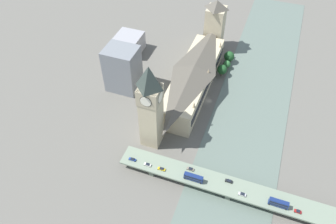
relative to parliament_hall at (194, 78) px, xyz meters
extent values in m
plane|color=#605E56|center=(-15.02, 8.00, -12.03)|extent=(600.00, 600.00, 0.00)
cube|color=slate|center=(-47.62, 8.00, -11.88)|extent=(53.21, 360.00, 0.30)
cube|color=#C1B28E|center=(0.06, 0.00, -2.49)|extent=(24.15, 97.95, 19.08)
cube|color=black|center=(-12.17, 0.00, -1.53)|extent=(0.40, 90.12, 5.72)
pyramid|color=#514C42|center=(0.06, 0.00, 9.61)|extent=(23.67, 95.99, 5.12)
cone|color=tan|center=(-11.02, -37.22, 9.55)|extent=(2.20, 2.20, 5.00)
cone|color=tan|center=(-11.02, 0.00, 9.55)|extent=(2.20, 2.20, 5.00)
cone|color=tan|center=(-11.02, 37.22, 9.55)|extent=(2.20, 2.20, 5.00)
cube|color=#C1B28E|center=(10.90, 59.17, 12.25)|extent=(12.39, 12.39, 48.54)
cube|color=tan|center=(10.90, 59.17, 30.94)|extent=(13.13, 13.13, 11.15)
cylinder|color=black|center=(4.53, 59.17, 30.94)|extent=(0.50, 7.44, 7.44)
cylinder|color=silver|center=(4.40, 59.17, 30.94)|extent=(0.62, 6.89, 6.89)
cylinder|color=black|center=(17.27, 59.17, 30.94)|extent=(0.50, 7.44, 7.44)
cylinder|color=silver|center=(17.39, 59.17, 30.94)|extent=(0.62, 6.89, 6.89)
cylinder|color=black|center=(10.90, 52.80, 30.94)|extent=(7.44, 0.50, 7.44)
cylinder|color=silver|center=(10.90, 52.67, 30.94)|extent=(6.89, 0.62, 6.89)
cylinder|color=black|center=(10.90, 65.54, 30.94)|extent=(7.44, 0.50, 7.44)
cylinder|color=silver|center=(10.90, 65.67, 30.94)|extent=(6.89, 0.62, 6.89)
pyramid|color=#2D3833|center=(10.90, 59.17, 44.20)|extent=(12.64, 12.64, 15.37)
cube|color=#C1B28E|center=(0.06, -60.71, 7.85)|extent=(15.47, 15.47, 39.74)
pyramid|color=#514C42|center=(0.06, -60.71, 31.20)|extent=(15.47, 15.47, 6.96)
cube|color=#5D6A59|center=(-96.07, 80.34, -9.45)|extent=(3.00, 11.86, 5.16)
cube|color=#5D6A59|center=(-47.62, 80.34, -9.45)|extent=(3.00, 11.86, 5.16)
cube|color=#5D6A59|center=(0.82, 80.34, -9.45)|extent=(3.00, 11.86, 5.16)
cube|color=gray|center=(-47.62, 80.34, -6.27)|extent=(138.42, 13.95, 1.20)
cube|color=navy|center=(-75.06, 83.48, -4.22)|extent=(10.98, 2.52, 2.03)
cube|color=black|center=(-75.06, 83.48, -3.81)|extent=(9.88, 2.58, 0.89)
cube|color=navy|center=(-75.06, 83.48, -2.01)|extent=(10.76, 2.52, 2.39)
cube|color=black|center=(-75.06, 83.48, -1.89)|extent=(9.88, 2.58, 1.15)
cube|color=navy|center=(-75.06, 83.48, -0.74)|extent=(10.65, 2.39, 0.16)
cylinder|color=black|center=(-70.43, 82.33, -5.13)|extent=(1.07, 0.28, 1.07)
cylinder|color=black|center=(-70.43, 84.62, -5.13)|extent=(1.07, 0.28, 1.07)
cylinder|color=black|center=(-79.58, 82.33, -5.13)|extent=(1.07, 0.28, 1.07)
cylinder|color=black|center=(-79.58, 84.62, -5.13)|extent=(1.07, 0.28, 1.07)
cube|color=navy|center=(-25.59, 83.74, -4.26)|extent=(11.70, 2.52, 1.94)
cube|color=black|center=(-25.59, 83.74, -3.87)|extent=(10.53, 2.58, 0.85)
cube|color=navy|center=(-25.59, 83.74, -2.15)|extent=(11.47, 2.52, 2.27)
cube|color=black|center=(-25.59, 83.74, -2.04)|extent=(10.53, 2.58, 1.09)
cube|color=navy|center=(-25.59, 83.74, -0.93)|extent=(11.35, 2.39, 0.16)
cylinder|color=black|center=(-20.62, 82.59, -5.11)|extent=(1.10, 0.28, 1.10)
cylinder|color=black|center=(-20.62, 84.89, -5.11)|extent=(1.10, 0.28, 1.10)
cylinder|color=black|center=(-30.45, 82.59, -5.11)|extent=(1.10, 0.28, 1.10)
cylinder|color=black|center=(-30.45, 84.89, -5.11)|extent=(1.10, 0.28, 1.10)
cube|color=gold|center=(-5.14, 83.41, -5.14)|extent=(4.77, 1.78, 0.61)
cube|color=black|center=(-5.28, 83.41, -4.55)|extent=(2.48, 1.60, 0.57)
cylinder|color=black|center=(-3.19, 82.60, -5.36)|extent=(0.62, 0.22, 0.62)
cylinder|color=black|center=(-3.19, 84.21, -5.36)|extent=(0.62, 0.22, 0.62)
cylinder|color=black|center=(-7.09, 82.60, -5.36)|extent=(0.62, 0.22, 0.62)
cylinder|color=black|center=(-7.09, 84.21, -5.36)|extent=(0.62, 0.22, 0.62)
cube|color=silver|center=(4.10, 83.40, -5.08)|extent=(4.52, 1.87, 0.66)
cube|color=black|center=(3.96, 83.40, -4.50)|extent=(2.35, 1.68, 0.50)
cylinder|color=black|center=(5.86, 82.55, -5.31)|extent=(0.71, 0.22, 0.71)
cylinder|color=black|center=(5.86, 84.24, -5.31)|extent=(0.71, 0.22, 0.71)
cylinder|color=black|center=(2.33, 82.55, -5.31)|extent=(0.71, 0.22, 0.71)
cylinder|color=black|center=(2.33, 84.24, -5.31)|extent=(0.71, 0.22, 0.71)
cube|color=black|center=(-45.76, 77.64, -5.07)|extent=(4.39, 1.83, 0.72)
cube|color=black|center=(-45.89, 77.64, -4.47)|extent=(2.28, 1.64, 0.48)
cylinder|color=black|center=(-44.03, 76.82, -5.34)|extent=(0.66, 0.22, 0.66)
cylinder|color=black|center=(-44.03, 78.47, -5.34)|extent=(0.66, 0.22, 0.66)
cylinder|color=black|center=(-47.49, 76.82, -5.34)|extent=(0.66, 0.22, 0.66)
cylinder|color=black|center=(-47.49, 78.47, -5.34)|extent=(0.66, 0.22, 0.66)
cube|color=silver|center=(-54.94, 83.65, -5.09)|extent=(4.50, 1.86, 0.67)
cube|color=black|center=(-55.08, 83.65, -4.47)|extent=(2.34, 1.68, 0.57)
cylinder|color=black|center=(-53.16, 82.81, -5.33)|extent=(0.67, 0.22, 0.67)
cylinder|color=black|center=(-53.16, 84.50, -5.33)|extent=(0.67, 0.22, 0.67)
cylinder|color=black|center=(-56.72, 82.81, -5.33)|extent=(0.67, 0.22, 0.67)
cylinder|color=black|center=(-56.72, 84.50, -5.33)|extent=(0.67, 0.22, 0.67)
cube|color=navy|center=(14.59, 82.96, -5.11)|extent=(4.67, 1.78, 0.63)
cube|color=black|center=(14.45, 82.96, -4.55)|extent=(2.43, 1.60, 0.48)
cylinder|color=black|center=(16.45, 82.16, -5.33)|extent=(0.67, 0.22, 0.67)
cylinder|color=black|center=(16.45, 83.76, -5.33)|extent=(0.67, 0.22, 0.67)
cylinder|color=black|center=(12.73, 82.16, -5.33)|extent=(0.67, 0.22, 0.67)
cylinder|color=black|center=(12.73, 83.76, -5.33)|extent=(0.67, 0.22, 0.67)
cube|color=maroon|center=(-85.96, 83.59, -5.12)|extent=(3.84, 1.89, 0.59)
cube|color=black|center=(-86.08, 83.59, -4.59)|extent=(2.00, 1.70, 0.48)
cylinder|color=black|center=(-84.52, 82.74, -5.32)|extent=(0.69, 0.22, 0.69)
cylinder|color=black|center=(-84.52, 84.44, -5.32)|extent=(0.69, 0.22, 0.69)
cylinder|color=black|center=(-87.40, 82.74, -5.32)|extent=(0.69, 0.22, 0.69)
cylinder|color=black|center=(-87.40, 84.44, -5.32)|extent=(0.69, 0.22, 0.69)
cube|color=slate|center=(-21.75, 77.32, -5.14)|extent=(4.43, 1.84, 0.58)
cube|color=black|center=(-21.88, 77.32, -4.60)|extent=(2.30, 1.66, 0.50)
cylinder|color=black|center=(-19.99, 76.48, -5.35)|extent=(0.64, 0.22, 0.64)
cylinder|color=black|center=(-19.99, 78.15, -5.35)|extent=(0.64, 0.22, 0.64)
cylinder|color=black|center=(-23.51, 76.48, -5.35)|extent=(0.64, 0.22, 0.64)
cylinder|color=black|center=(-23.51, 78.15, -5.35)|extent=(0.64, 0.22, 0.64)
cube|color=#939399|center=(69.36, -30.27, -3.98)|extent=(22.31, 23.70, 16.10)
cube|color=slate|center=(52.59, 15.20, 5.95)|extent=(24.40, 20.39, 35.95)
cylinder|color=brown|center=(-18.98, -35.16, -10.79)|extent=(0.70, 0.70, 2.47)
sphere|color=#2D6633|center=(-18.98, -35.16, -6.93)|extent=(6.17, 6.17, 6.17)
cylinder|color=brown|center=(-17.20, -24.54, -10.37)|extent=(0.70, 0.70, 3.31)
sphere|color=#1E4C23|center=(-17.20, -24.54, -5.26)|extent=(8.12, 8.12, 8.12)
cylinder|color=brown|center=(-18.66, -44.07, -10.52)|extent=(0.70, 0.70, 3.01)
sphere|color=#1E4C23|center=(-18.66, -44.07, -5.26)|extent=(8.83, 8.83, 8.83)
camera|label=1|loc=(-48.03, 189.13, 163.21)|focal=35.00mm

